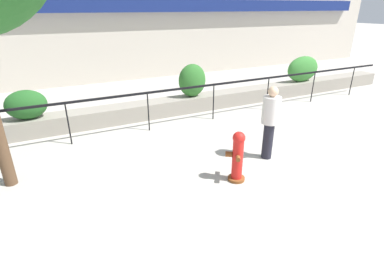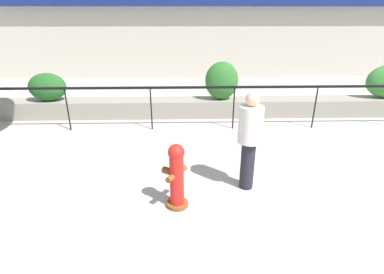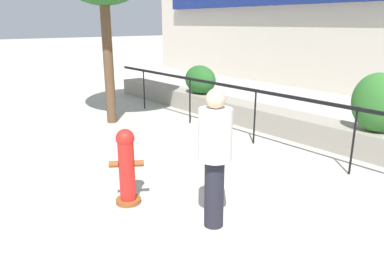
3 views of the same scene
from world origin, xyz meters
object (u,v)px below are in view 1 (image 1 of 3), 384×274
object	(u,v)px
hedge_bush_0	(26,105)
pedestrian	(270,119)
hedge_bush_1	(192,80)
fire_hydrant	(237,156)
hedge_bush_2	(303,69)

from	to	relation	value
hedge_bush_0	pedestrian	bearing A→B (deg)	-38.61
hedge_bush_1	fire_hydrant	xyz separation A→B (m)	(-1.22, -4.50, -0.49)
hedge_bush_1	hedge_bush_0	bearing A→B (deg)	180.00
hedge_bush_1	hedge_bush_2	world-z (taller)	hedge_bush_1
hedge_bush_2	pedestrian	size ratio (longest dim) A/B	0.87
hedge_bush_0	hedge_bush_2	bearing A→B (deg)	0.00
hedge_bush_1	hedge_bush_2	size ratio (longest dim) A/B	0.72
hedge_bush_1	pedestrian	world-z (taller)	pedestrian
hedge_bush_2	fire_hydrant	distance (m)	7.70
hedge_bush_0	hedge_bush_1	distance (m)	5.00
hedge_bush_1	fire_hydrant	world-z (taller)	hedge_bush_1
hedge_bush_2	hedge_bush_0	bearing A→B (deg)	180.00
hedge_bush_0	pedestrian	size ratio (longest dim) A/B	0.61
fire_hydrant	pedestrian	distance (m)	1.39
hedge_bush_2	fire_hydrant	xyz separation A→B (m)	(-6.22, -4.50, -0.45)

